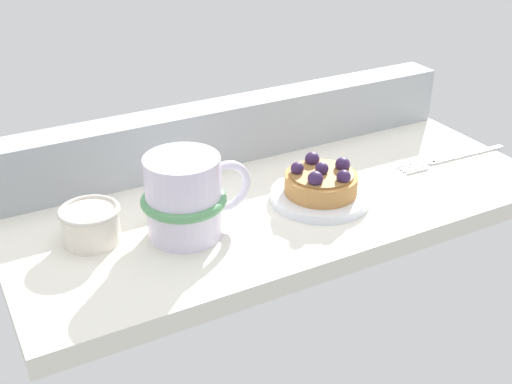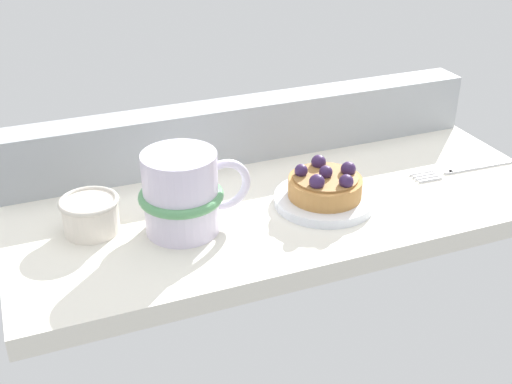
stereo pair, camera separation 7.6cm
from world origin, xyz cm
name	(u,v)px [view 2 (the right image)]	position (x,y,z in cm)	size (l,w,h in cm)	color
ground_plane	(284,205)	(0.00, 0.00, -1.25)	(68.21, 30.87, 2.49)	silver
window_rail_back	(247,129)	(0.00, 12.86, 4.08)	(66.85, 5.15, 8.15)	#9EA3A8
dessert_plate	(324,200)	(3.80, -3.56, 0.52)	(12.35, 12.35, 1.12)	silver
raspberry_tart	(325,184)	(3.82, -3.56, 2.67)	(8.98, 8.98, 4.06)	#B77F42
coffee_mug	(183,193)	(-13.75, -2.96, 4.73)	(13.09, 9.58, 9.54)	silver
dessert_fork	(470,167)	(26.48, -2.51, 0.30)	(17.96, 2.56, 0.60)	silver
sugar_bowl	(90,214)	(-23.69, 0.60, 2.22)	(6.77, 6.77, 4.16)	silver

